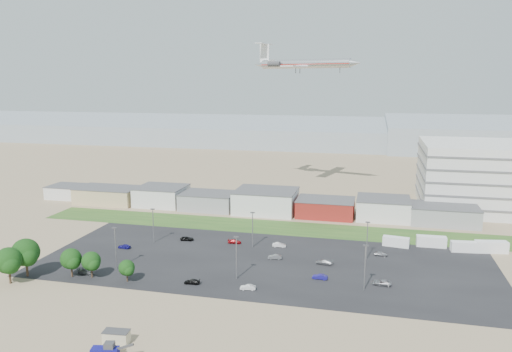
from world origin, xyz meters
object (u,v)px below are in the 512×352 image
(parked_car_0, at_px, (382,283))
(parked_car_7, at_px, (275,257))
(tree_far_left, at_px, (9,263))
(parked_car_5, at_px, (124,246))
(parked_car_13, at_px, (248,287))
(portable_shed, at_px, (116,337))
(parked_car_8, at_px, (381,254))
(box_trailer_a, at_px, (396,242))
(telehandler, at_px, (105,351))
(parked_car_1, at_px, (320,277))
(parked_car_11, at_px, (279,245))
(parked_car_10, at_px, (86,271))
(airliner, at_px, (305,64))
(parked_car_9, at_px, (187,239))
(parked_car_3, at_px, (192,282))
(parked_car_12, at_px, (324,262))
(parked_car_6, at_px, (235,241))

(parked_car_0, xyz_separation_m, parked_car_7, (-28.07, 11.48, -0.01))
(tree_far_left, xyz_separation_m, parked_car_5, (14.18, 29.47, -4.41))
(parked_car_13, bearing_deg, parked_car_7, 166.62)
(portable_shed, xyz_separation_m, parked_car_8, (47.70, 59.53, -0.61))
(box_trailer_a, bearing_deg, parked_car_0, -89.06)
(box_trailer_a, height_order, tree_far_left, tree_far_left)
(telehandler, xyz_separation_m, parked_car_8, (46.95, 64.86, -0.95))
(telehandler, bearing_deg, parked_car_1, 42.55)
(parked_car_13, bearing_deg, parked_car_0, 100.39)
(parked_car_11, distance_m, parked_car_13, 31.49)
(parked_car_1, xyz_separation_m, parked_car_10, (-57.51, -10.31, 0.04))
(airliner, distance_m, parked_car_10, 126.68)
(parked_car_0, distance_m, parked_car_8, 20.73)
(parked_car_0, xyz_separation_m, parked_car_1, (-14.62, 0.27, -0.02))
(telehandler, xyz_separation_m, parked_car_9, (-10.21, 65.10, -1.00))
(box_trailer_a, relative_size, parked_car_7, 1.99)
(parked_car_13, bearing_deg, parked_car_3, -98.61)
(airliner, relative_size, parked_car_11, 12.28)
(airliner, xyz_separation_m, parked_car_11, (4.08, -76.06, -54.09))
(parked_car_0, bearing_deg, parked_car_12, -124.28)
(parked_car_5, height_order, parked_car_13, parked_car_5)
(parked_car_5, bearing_deg, parked_car_10, 3.58)
(parked_car_1, height_order, parked_car_3, parked_car_1)
(parked_car_8, distance_m, parked_car_11, 28.79)
(parked_car_10, relative_size, parked_car_11, 1.16)
(airliner, xyz_separation_m, parked_car_1, (18.27, -97.32, -54.11))
(parked_car_10, bearing_deg, box_trailer_a, -55.55)
(box_trailer_a, xyz_separation_m, parked_car_0, (-4.28, -30.15, -0.78))
(tree_far_left, xyz_separation_m, parked_car_11, (57.52, 41.12, -4.40))
(portable_shed, height_order, parked_car_0, portable_shed)
(box_trailer_a, xyz_separation_m, parked_car_6, (-46.68, -8.46, -0.83))
(parked_car_8, relative_size, parked_car_11, 0.91)
(parked_car_3, xyz_separation_m, parked_car_7, (15.89, 21.23, 0.06))
(parked_car_12, bearing_deg, box_trailer_a, 143.17)
(box_trailer_a, relative_size, tree_far_left, 0.75)
(parked_car_11, height_order, parked_car_13, parked_car_11)
(parked_car_10, bearing_deg, parked_car_11, -47.21)
(airliner, bearing_deg, parked_car_0, -56.73)
(box_trailer_a, height_order, parked_car_13, box_trailer_a)
(parked_car_0, height_order, parked_car_3, parked_car_0)
(telehandler, xyz_separation_m, parked_car_12, (32.37, 54.63, -0.91))
(telehandler, bearing_deg, parked_car_7, 59.87)
(parked_car_9, bearing_deg, parked_car_0, -115.16)
(parked_car_1, xyz_separation_m, parked_car_5, (-57.54, 9.61, 0.01))
(box_trailer_a, relative_size, parked_car_3, 1.96)
(parked_car_9, bearing_deg, portable_shed, -176.02)
(portable_shed, xyz_separation_m, airliner, (14.84, 136.38, 53.52))
(airliner, bearing_deg, tree_far_left, -99.88)
(parked_car_12, height_order, parked_car_13, parked_car_12)
(parked_car_7, relative_size, parked_car_8, 1.05)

